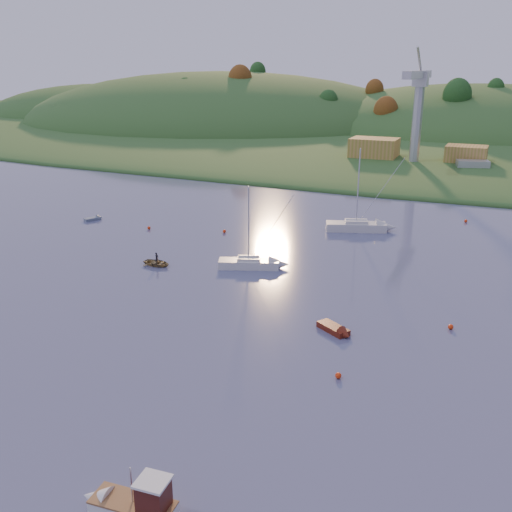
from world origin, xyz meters
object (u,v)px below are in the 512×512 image
at_px(sailboat_near, 249,262).
at_px(red_tender, 339,331).
at_px(sailboat_far, 356,226).
at_px(fishing_boat, 127,502).
at_px(grey_dinghy, 96,218).
at_px(canoe, 157,263).

height_order(sailboat_near, red_tender, sailboat_near).
distance_m(sailboat_far, red_tender, 35.82).
xyz_separation_m(sailboat_near, red_tender, (15.22, -13.28, -0.40)).
xyz_separation_m(fishing_boat, grey_dinghy, (-43.12, 50.57, -0.56)).
xyz_separation_m(sailboat_far, grey_dinghy, (-39.98, -10.77, -0.56)).
bearing_deg(sailboat_far, grey_dinghy, 175.53).
bearing_deg(red_tender, sailboat_near, 170.87).
relative_size(fishing_boat, sailboat_far, 0.46).
bearing_deg(sailboat_near, canoe, 178.89).
xyz_separation_m(sailboat_far, red_tender, (7.48, -35.03, -0.51)).
height_order(fishing_boat, sailboat_far, sailboat_far).
bearing_deg(grey_dinghy, sailboat_near, -81.08).
distance_m(sailboat_near, canoe, 11.42).
xyz_separation_m(fishing_boat, sailboat_near, (-10.87, 39.59, -0.11)).
bearing_deg(canoe, sailboat_near, -67.83).
bearing_deg(fishing_boat, canoe, -63.54).
height_order(sailboat_far, grey_dinghy, sailboat_far).
distance_m(red_tender, grey_dinghy, 53.31).
bearing_deg(sailboat_far, sailboat_near, -129.13).
bearing_deg(grey_dinghy, fishing_boat, -111.83).
bearing_deg(red_tender, canoe, -167.84).
relative_size(sailboat_near, red_tender, 2.56).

